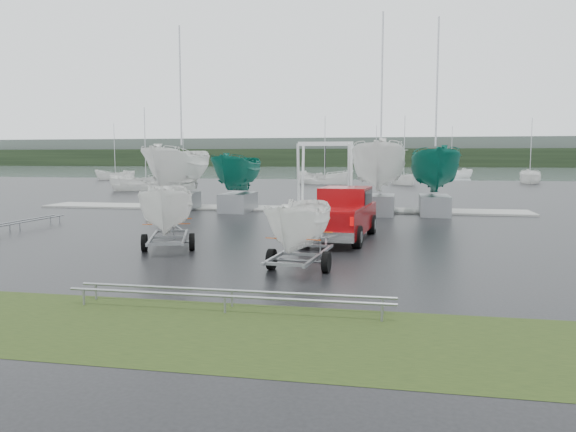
{
  "coord_description": "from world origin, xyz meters",
  "views": [
    {
      "loc": [
        7.46,
        -20.6,
        3.2
      ],
      "look_at": [
        3.78,
        -1.9,
        1.2
      ],
      "focal_mm": 35.0,
      "sensor_mm": 36.0,
      "label": 1
    }
  ],
  "objects": [
    {
      "name": "ground_plane",
      "position": [
        0.0,
        0.0,
        0.0
      ],
      "size": [
        120.0,
        120.0,
        0.0
      ],
      "primitive_type": "plane",
      "color": "black",
      "rests_on": "ground"
    },
    {
      "name": "lake",
      "position": [
        0.0,
        100.0,
        -0.01
      ],
      "size": [
        300.0,
        300.0,
        0.0
      ],
      "primitive_type": "plane",
      "color": "slate",
      "rests_on": "ground"
    },
    {
      "name": "grass_verge",
      "position": [
        0.0,
        -11.0,
        0.0
      ],
      "size": [
        40.0,
        40.0,
        0.0
      ],
      "primitive_type": "plane",
      "color": "black",
      "rests_on": "ground"
    },
    {
      "name": "dock",
      "position": [
        0.0,
        13.0,
        0.05
      ],
      "size": [
        30.0,
        3.0,
        0.12
      ],
      "primitive_type": "cube",
      "color": "#999993",
      "rests_on": "ground"
    },
    {
      "name": "treeline",
      "position": [
        0.0,
        170.0,
        3.0
      ],
      "size": [
        300.0,
        8.0,
        6.0
      ],
      "primitive_type": "cube",
      "color": "black",
      "rests_on": "ground"
    },
    {
      "name": "far_hill",
      "position": [
        0.0,
        178.0,
        5.0
      ],
      "size": [
        300.0,
        6.0,
        10.0
      ],
      "primitive_type": "cube",
      "color": "#4C5651",
      "rests_on": "ground"
    },
    {
      "name": "pickup_truck",
      "position": [
        5.31,
        1.43,
        1.04
      ],
      "size": [
        2.6,
        6.14,
        1.99
      ],
      "rotation": [
        0.0,
        0.0,
        -0.08
      ],
      "color": "maroon",
      "rests_on": "ground"
    },
    {
      "name": "trailer_hitched",
      "position": [
        4.76,
        -5.05,
        2.45
      ],
      "size": [
        1.82,
        3.69,
        4.49
      ],
      "rotation": [
        0.0,
        0.0,
        -0.08
      ],
      "color": "gray",
      "rests_on": "ground"
    },
    {
      "name": "trailer_parked",
      "position": [
        -0.3,
        -2.56,
        2.83
      ],
      "size": [
        2.29,
        3.79,
        5.23
      ],
      "rotation": [
        0.0,
        0.0,
        0.33
      ],
      "color": "gray",
      "rests_on": "ground"
    },
    {
      "name": "boat_hoist",
      "position": [
        3.14,
        13.0,
        2.67
      ],
      "size": [
        3.3,
        2.18,
        4.12
      ],
      "color": "silver",
      "rests_on": "ground"
    },
    {
      "name": "keelboat_0",
      "position": [
        -5.39,
        11.0,
        4.37
      ],
      "size": [
        2.75,
        3.2,
        10.92
      ],
      "color": "gray",
      "rests_on": "ground"
    },
    {
      "name": "keelboat_1",
      "position": [
        -1.79,
        11.2,
        3.58
      ],
      "size": [
        2.27,
        3.2,
        7.12
      ],
      "color": "gray",
      "rests_on": "ground"
    },
    {
      "name": "keelboat_2",
      "position": [
        6.46,
        11.0,
        4.71
      ],
      "size": [
        2.96,
        3.2,
        11.15
      ],
      "color": "gray",
      "rests_on": "ground"
    },
    {
      "name": "keelboat_3",
      "position": [
        9.45,
        11.3,
        4.19
      ],
      "size": [
        2.63,
        3.2,
        10.81
      ],
      "color": "gray",
      "rests_on": "ground"
    },
    {
      "name": "mast_rack_0",
      "position": [
        -9.0,
        1.0,
        0.35
      ],
      "size": [
        0.56,
        6.5,
        0.06
      ],
      "rotation": [
        0.0,
        0.0,
        1.57
      ],
      "color": "gray",
      "rests_on": "ground"
    },
    {
      "name": "mast_rack_2",
      "position": [
        4.0,
        -9.5,
        0.35
      ],
      "size": [
        7.0,
        0.56,
        0.06
      ],
      "color": "gray",
      "rests_on": "ground"
    },
    {
      "name": "moored_boat_0",
      "position": [
        -16.7,
        30.42,
        0.0
      ],
      "size": [
        3.97,
        3.98,
        11.69
      ],
      "rotation": [
        0.0,
        0.0,
        2.42
      ],
      "color": "white",
      "rests_on": "ground"
    },
    {
      "name": "moored_boat_1",
      "position": [
        -1.14,
        45.74,
        0.0
      ],
      "size": [
        3.32,
        3.26,
        11.59
      ],
      "rotation": [
        0.0,
        0.0,
        1.34
      ],
      "color": "white",
      "rests_on": "ground"
    },
    {
      "name": "moored_boat_2",
      "position": [
        8.07,
        46.31,
        0.01
      ],
      "size": [
        2.9,
        2.93,
        10.92
      ],
      "rotation": [
        0.0,
        0.0,
        0.4
      ],
      "color": "white",
      "rests_on": "ground"
    },
    {
      "name": "moored_boat_3",
      "position": [
        23.44,
        53.43,
        0.0
      ],
      "size": [
        2.95,
        3.0,
        11.35
      ],
      "rotation": [
        0.0,
        0.0,
        2.96
      ],
      "color": "white",
      "rests_on": "ground"
    },
    {
      "name": "moored_boat_4",
      "position": [
        -32.41,
        53.67,
        0.01
      ],
      "size": [
        3.17,
        3.18,
        10.95
      ],
      "rotation": [
        0.0,
        0.0,
        5.55
      ],
      "color": "white",
      "rests_on": "ground"
    },
    {
      "name": "moored_boat_5",
      "position": [
        4.08,
        65.68,
        0.0
      ],
      "size": [
        3.97,
        4.0,
        11.87
      ],
      "rotation": [
        0.0,
        0.0,
        3.63
      ],
      "color": "white",
      "rests_on": "ground"
    },
    {
      "name": "moored_boat_6",
      "position": [
        15.54,
        70.73,
        0.01
      ],
      "size": [
        2.64,
        2.58,
        11.27
      ],
      "rotation": [
        0.0,
        0.0,
        4.67
      ],
      "color": "white",
      "rests_on": "ground"
    },
    {
      "name": "moored_boat_7",
      "position": [
        -32.2,
        79.32,
        0.0
      ],
      "size": [
        3.88,
        3.89,
        11.62
      ],
      "rotation": [
        0.0,
        0.0,
        0.7
      ],
      "color": "white",
      "rests_on": "ground"
    }
  ]
}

